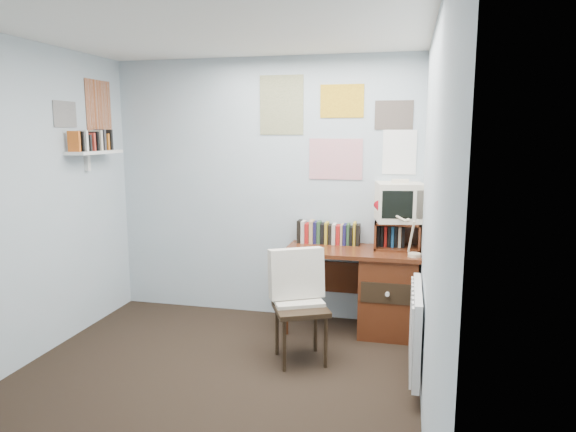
% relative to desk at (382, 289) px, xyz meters
% --- Properties ---
extents(ground, '(3.50, 3.50, 0.00)m').
position_rel_desk_xyz_m(ground, '(-1.17, -1.48, -0.41)').
color(ground, black).
rests_on(ground, ground).
extents(back_wall, '(3.00, 0.02, 2.50)m').
position_rel_desk_xyz_m(back_wall, '(-1.17, 0.27, 0.84)').
color(back_wall, '#AFBCC8').
rests_on(back_wall, ground).
extents(right_wall, '(0.02, 3.50, 2.50)m').
position_rel_desk_xyz_m(right_wall, '(0.33, -1.48, 0.84)').
color(right_wall, '#AFBCC8').
rests_on(right_wall, ground).
extents(ceiling, '(3.00, 3.50, 0.02)m').
position_rel_desk_xyz_m(ceiling, '(-1.17, -1.48, 2.09)').
color(ceiling, white).
rests_on(ceiling, back_wall).
extents(desk, '(1.20, 0.55, 0.76)m').
position_rel_desk_xyz_m(desk, '(0.00, 0.00, 0.00)').
color(desk, '#552613').
rests_on(desk, ground).
extents(desk_chair, '(0.57, 0.56, 0.86)m').
position_rel_desk_xyz_m(desk_chair, '(-0.59, -0.75, 0.02)').
color(desk_chair, black).
rests_on(desk_chair, ground).
extents(desk_lamp, '(0.33, 0.31, 0.40)m').
position_rel_desk_xyz_m(desk_lamp, '(0.27, -0.16, 0.55)').
color(desk_lamp, red).
rests_on(desk_lamp, desk).
extents(tv_riser, '(0.40, 0.30, 0.25)m').
position_rel_desk_xyz_m(tv_riser, '(0.12, 0.11, 0.48)').
color(tv_riser, '#552613').
rests_on(tv_riser, desk).
extents(crt_tv, '(0.46, 0.43, 0.38)m').
position_rel_desk_xyz_m(crt_tv, '(0.12, 0.13, 0.79)').
color(crt_tv, beige).
rests_on(crt_tv, tv_riser).
extents(book_row, '(0.60, 0.14, 0.22)m').
position_rel_desk_xyz_m(book_row, '(-0.51, 0.18, 0.46)').
color(book_row, '#552613').
rests_on(book_row, desk).
extents(radiator, '(0.09, 0.80, 0.60)m').
position_rel_desk_xyz_m(radiator, '(0.29, -0.93, 0.01)').
color(radiator, white).
rests_on(radiator, right_wall).
extents(wall_shelf, '(0.20, 0.62, 0.24)m').
position_rel_desk_xyz_m(wall_shelf, '(-2.57, -0.38, 1.21)').
color(wall_shelf, white).
rests_on(wall_shelf, left_wall).
extents(posters_back, '(1.20, 0.01, 0.90)m').
position_rel_desk_xyz_m(posters_back, '(-0.47, 0.26, 1.44)').
color(posters_back, white).
rests_on(posters_back, back_wall).
extents(posters_left, '(0.01, 0.70, 0.60)m').
position_rel_desk_xyz_m(posters_left, '(-2.67, -0.38, 1.59)').
color(posters_left, white).
rests_on(posters_left, left_wall).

